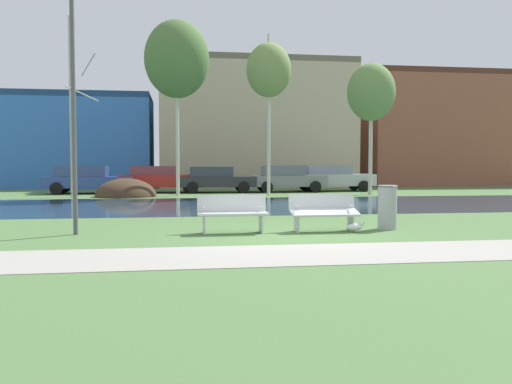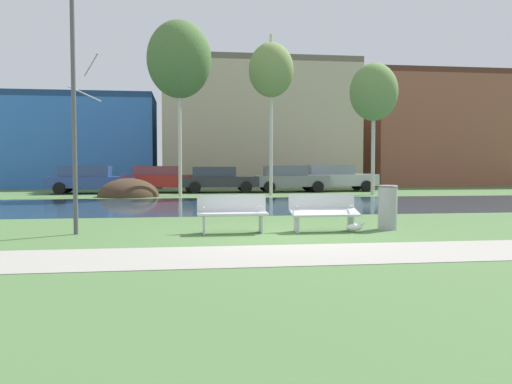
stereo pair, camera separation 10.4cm
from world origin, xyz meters
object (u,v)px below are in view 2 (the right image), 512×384
Objects in this scene: parked_wagon_fourth_grey at (289,178)px; bench_right at (324,211)px; parked_suv_fifth_silver at (335,177)px; parked_hatch_third_dark at (218,179)px; parked_sedan_second_red at (162,178)px; trash_bin at (388,207)px; bench_left at (232,212)px; streetlamp at (73,68)px; parked_van_nearest_blue at (90,179)px; seagull at (355,227)px.

bench_right is at bearing -98.87° from parked_wagon_fourth_grey.
bench_right is 18.82m from parked_suv_fifth_silver.
bench_right is 0.38× the size of parked_hatch_third_dark.
parked_suv_fifth_silver is at bearing 10.07° from parked_wagon_fourth_grey.
trash_bin is at bearing -70.99° from parked_sedan_second_red.
streetlamp reaches higher than bench_left.
parked_van_nearest_blue is at bearing 119.90° from trash_bin.
bench_left is 18.15m from parked_wagon_fourth_grey.
parked_hatch_third_dark reaches higher than seagull.
parked_sedan_second_red is at bearing 105.80° from seagull.
streetlamp is 17.82m from parked_sedan_second_red.
bench_left is 17.53m from parked_hatch_third_dark.
parked_van_nearest_blue is 10.98m from parked_wagon_fourth_grey.
parked_wagon_fourth_grey is at bearing 81.13° from bench_right.
streetlamp is 1.20× the size of parked_van_nearest_blue.
parked_hatch_third_dark reaches higher than bench_left.
parked_wagon_fourth_grey is (2.73, 17.48, 0.31)m from bench_right.
bench_right is at bearing -64.54° from parked_van_nearest_blue.
trash_bin is (3.78, 0.15, 0.08)m from bench_left.
parked_suv_fifth_silver is (5.55, 17.98, 0.34)m from bench_right.
parked_sedan_second_red is (-4.44, 17.79, 0.31)m from bench_right.
parked_sedan_second_red is at bearing 177.56° from parked_wagon_fourth_grey.
parked_suv_fifth_silver reaches higher than parked_wagon_fourth_grey.
parked_wagon_fourth_grey is at bearing -2.44° from parked_sedan_second_red.
streetlamp is 1.34× the size of parked_wagon_fourth_grey.
parked_sedan_second_red is at bearing 174.88° from parked_hatch_third_dark.
parked_sedan_second_red is at bearing 104.03° from bench_right.
streetlamp is 1.22× the size of parked_sedan_second_red.
parked_wagon_fourth_grey is (7.17, -0.31, -0.00)m from parked_sedan_second_red.
parked_sedan_second_red is at bearing -178.88° from parked_suv_fifth_silver.
parked_wagon_fourth_grey is (8.39, 17.23, -2.93)m from streetlamp.
parked_suv_fifth_silver is (9.99, 0.20, 0.02)m from parked_sedan_second_red.
streetlamp is 19.39m from parked_wagon_fourth_grey.
parked_van_nearest_blue is 1.00× the size of parked_suv_fifth_silver.
streetlamp is (-5.67, 0.25, 3.24)m from bench_right.
streetlamp reaches higher than parked_wagon_fourth_grey.
parked_suv_fifth_silver is at bearing 72.86° from bench_right.
streetlamp is at bearing -93.98° from parked_sedan_second_red.
parked_van_nearest_blue is (-8.25, 17.34, 0.31)m from bench_right.
parked_van_nearest_blue reaches higher than trash_bin.
streetlamp is at bearing 177.45° from bench_right.
parked_sedan_second_red reaches higher than bench_right.
streetlamp is (-7.30, 0.10, 3.16)m from trash_bin.
seagull is 0.10× the size of parked_sedan_second_red.
parked_van_nearest_blue reaches higher than bench_left.
parked_suv_fifth_silver reaches higher than parked_sedan_second_red.
parked_hatch_third_dark is 4.08m from parked_wagon_fourth_grey.
parked_suv_fifth_silver is at bearing 3.92° from parked_hatch_third_dark.
seagull is 0.10× the size of parked_suv_fifth_silver.
parked_hatch_third_dark is at bearing 94.40° from bench_right.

